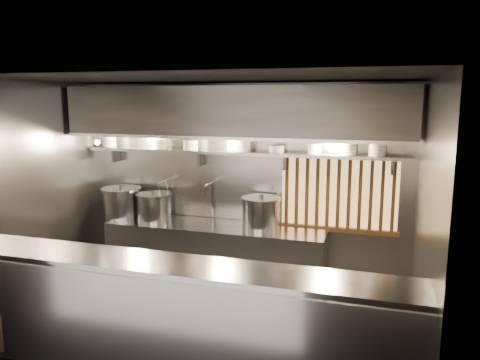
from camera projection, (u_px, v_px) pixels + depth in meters
The scene contains 25 objects.
floor at pixel (207, 329), 5.34m from camera, with size 4.50×4.50×0.00m, color black.
ceiling at pixel (203, 79), 4.85m from camera, with size 4.50×4.50×0.00m, color black.
wall_back at pixel (244, 185), 6.51m from camera, with size 4.50×4.50×0.00m, color gray.
wall_left at pixel (34, 197), 5.74m from camera, with size 3.00×3.00×0.00m, color gray.
wall_right at pixel (426, 226), 4.45m from camera, with size 3.00×3.00×0.00m, color gray.
serving_counter at pixel (169, 321), 4.34m from camera, with size 4.50×0.56×1.13m.
cooking_bench at pixel (215, 257), 6.41m from camera, with size 3.00×0.70×0.90m, color #9C9CA1.
bowl_shelf at pixel (240, 153), 6.25m from camera, with size 4.40×0.34×0.04m, color #9C9CA1.
exhaust_hood at pixel (235, 112), 5.95m from camera, with size 4.40×0.81×0.65m.
wood_screen at pixel (339, 193), 6.10m from camera, with size 1.56×0.09×1.04m.
faucet_left at pixel (165, 189), 6.73m from camera, with size 0.04×0.30×0.50m.
faucet_right at pixel (210, 192), 6.53m from camera, with size 0.04×0.30×0.50m.
heat_lamp at pixel (96, 138), 6.32m from camera, with size 0.25×0.35×0.20m.
pendant_bulb at pixel (230, 147), 6.16m from camera, with size 0.09×0.09×0.19m.
stock_pot_left at pixel (122, 202), 6.76m from camera, with size 0.74×0.74×0.47m.
stock_pot_mid at pixel (154, 207), 6.55m from camera, with size 0.66×0.66×0.43m.
stock_pot_right at pixel (261, 213), 6.16m from camera, with size 0.65×0.65×0.46m.
bowl_stack_0 at pixel (109, 141), 6.81m from camera, with size 0.21×0.21×0.17m.
bowl_stack_1 at pixel (161, 144), 6.57m from camera, with size 0.23×0.23×0.13m.
bowl_stack_2 at pixel (191, 145), 6.45m from camera, with size 0.22×0.22×0.13m.
bowl_stack_3 at pixel (243, 145), 6.23m from camera, with size 0.22×0.22×0.17m.
bowl_stack_4 at pixel (277, 149), 6.10m from camera, with size 0.21×0.21×0.09m.
bowl_stack_5 at pixel (314, 149), 5.96m from camera, with size 0.21×0.21×0.13m.
bowl_stack_6 at pixel (347, 148), 5.84m from camera, with size 0.24×0.24×0.17m.
bowl_stack_7 at pixel (377, 149), 5.73m from camera, with size 0.23×0.23×0.17m.
Camera 1 is at (1.81, -4.63, 2.61)m, focal length 35.00 mm.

